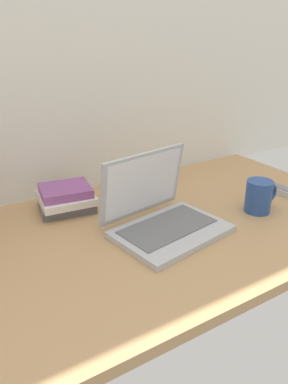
{
  "coord_description": "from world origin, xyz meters",
  "views": [
    {
      "loc": [
        -0.44,
        -0.8,
        0.56
      ],
      "look_at": [
        0.05,
        0.0,
        0.15
      ],
      "focal_mm": 34.78,
      "sensor_mm": 36.0,
      "label": 1
    }
  ],
  "objects_px": {
    "coffee_mug": "(259,196)",
    "laptop": "(161,214)",
    "book_stack": "(66,198)",
    "remote_control_near": "(277,189)"
  },
  "relations": [
    {
      "from": "coffee_mug",
      "to": "remote_control_near",
      "type": "relative_size",
      "value": 0.76
    },
    {
      "from": "laptop",
      "to": "remote_control_near",
      "type": "relative_size",
      "value": 2.11
    },
    {
      "from": "book_stack",
      "to": "remote_control_near",
      "type": "bearing_deg",
      "value": -20.42
    },
    {
      "from": "coffee_mug",
      "to": "laptop",
      "type": "bearing_deg",
      "value": 168.62
    },
    {
      "from": "book_stack",
      "to": "coffee_mug",
      "type": "bearing_deg",
      "value": -32.62
    },
    {
      "from": "remote_control_near",
      "to": "book_stack",
      "type": "bearing_deg",
      "value": 159.58
    },
    {
      "from": "laptop",
      "to": "coffee_mug",
      "type": "bearing_deg",
      "value": -11.38
    },
    {
      "from": "laptop",
      "to": "book_stack",
      "type": "xyz_separation_m",
      "value": [
        -0.19,
        0.26,
        -0.01
      ]
    },
    {
      "from": "coffee_mug",
      "to": "remote_control_near",
      "type": "distance_m",
      "value": 0.2
    },
    {
      "from": "laptop",
      "to": "coffee_mug",
      "type": "relative_size",
      "value": 2.77
    }
  ]
}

